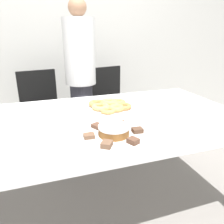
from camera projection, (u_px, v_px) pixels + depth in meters
The scene contains 23 objects.
ground_plane at pixel (106, 205), 1.70m from camera, with size 12.00×12.00×0.00m, color gray.
wall_back at pixel (66, 30), 2.71m from camera, with size 8.00×0.05×2.60m.
table at pixel (105, 127), 1.47m from camera, with size 1.88×1.07×0.73m.
person_standing at pixel (81, 78), 2.19m from camera, with size 0.30×0.30×1.57m.
office_chair_left at pixel (43, 117), 2.32m from camera, with size 0.51×0.51×0.89m.
office_chair_right at pixel (112, 109), 2.55m from camera, with size 0.53×0.53×0.89m.
plate_cake at pixel (114, 136), 1.17m from camera, with size 0.37×0.37×0.01m.
plate_donuts at pixel (111, 109), 1.60m from camera, with size 0.36×0.36×0.01m.
frosted_cake at pixel (114, 130), 1.16m from camera, with size 0.17×0.17×0.05m.
lamington_0 at pixel (133, 141), 1.08m from camera, with size 0.06×0.07×0.03m.
lamington_1 at pixel (137, 130), 1.20m from camera, with size 0.06×0.05×0.02m.
lamington_2 at pixel (120, 123), 1.29m from camera, with size 0.07×0.07×0.02m.
lamington_3 at pixel (97, 126), 1.26m from camera, with size 0.07×0.08×0.02m.
lamington_4 at pixel (89, 136), 1.14m from camera, with size 0.06×0.05×0.02m.
lamington_5 at pixel (107, 144), 1.05m from camera, with size 0.07×0.07×0.03m.
donut_0 at pixel (111, 106), 1.59m from camera, with size 0.13×0.13×0.04m.
donut_1 at pixel (109, 102), 1.68m from camera, with size 0.13×0.13×0.04m.
donut_2 at pixel (97, 103), 1.63m from camera, with size 0.13×0.13×0.04m.
donut_3 at pixel (101, 107), 1.56m from camera, with size 0.13×0.13×0.03m.
donut_4 at pixel (108, 111), 1.50m from camera, with size 0.11×0.11×0.03m.
donut_5 at pixel (116, 108), 1.54m from camera, with size 0.11×0.11×0.04m.
donut_6 at pixel (123, 106), 1.58m from camera, with size 0.13×0.13×0.03m.
donut_7 at pixel (118, 102), 1.66m from camera, with size 0.11×0.11×0.04m.
Camera 1 is at (-0.39, -1.29, 1.26)m, focal length 35.00 mm.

